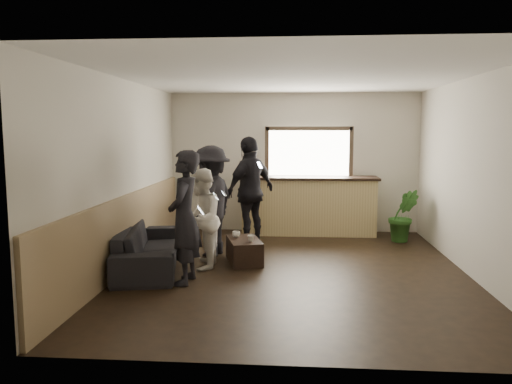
# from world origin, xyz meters

# --- Properties ---
(ground) EXTENTS (5.00, 6.00, 0.01)m
(ground) POSITION_xyz_m (0.00, 0.00, 0.00)
(ground) COLOR black
(room_shell) EXTENTS (5.01, 6.01, 2.80)m
(room_shell) POSITION_xyz_m (-0.74, 0.00, 1.47)
(room_shell) COLOR silver
(room_shell) RESTS_ON ground
(bar_counter) EXTENTS (2.70, 0.68, 2.13)m
(bar_counter) POSITION_xyz_m (0.30, 2.70, 0.64)
(bar_counter) COLOR tan
(bar_counter) RESTS_ON ground
(sofa) EXTENTS (1.24, 2.27, 0.63)m
(sofa) POSITION_xyz_m (-2.15, -0.01, 0.31)
(sofa) COLOR black
(sofa) RESTS_ON ground
(coffee_table) EXTENTS (0.67, 0.92, 0.37)m
(coffee_table) POSITION_xyz_m (-0.76, 0.43, 0.18)
(coffee_table) COLOR black
(coffee_table) RESTS_ON ground
(cup_a) EXTENTS (0.15, 0.15, 0.10)m
(cup_a) POSITION_xyz_m (-0.89, 0.54, 0.42)
(cup_a) COLOR silver
(cup_a) RESTS_ON coffee_table
(cup_b) EXTENTS (0.14, 0.14, 0.10)m
(cup_b) POSITION_xyz_m (-0.64, 0.28, 0.42)
(cup_b) COLOR silver
(cup_b) RESTS_ON coffee_table
(potted_plant) EXTENTS (0.54, 0.44, 0.98)m
(potted_plant) POSITION_xyz_m (2.03, 2.11, 0.49)
(potted_plant) COLOR #2D6623
(potted_plant) RESTS_ON ground
(person_a) EXTENTS (0.49, 0.67, 1.79)m
(person_a) POSITION_xyz_m (-1.44, -0.68, 0.90)
(person_a) COLOR black
(person_a) RESTS_ON ground
(person_b) EXTENTS (0.60, 0.75, 1.49)m
(person_b) POSITION_xyz_m (-1.36, 0.05, 0.75)
(person_b) COLOR white
(person_b) RESTS_ON ground
(person_c) EXTENTS (0.96, 1.31, 1.81)m
(person_c) POSITION_xyz_m (-1.34, 0.86, 0.90)
(person_c) COLOR black
(person_c) RESTS_ON ground
(person_d) EXTENTS (1.07, 1.19, 1.95)m
(person_d) POSITION_xyz_m (-0.77, 1.67, 0.97)
(person_d) COLOR black
(person_d) RESTS_ON ground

